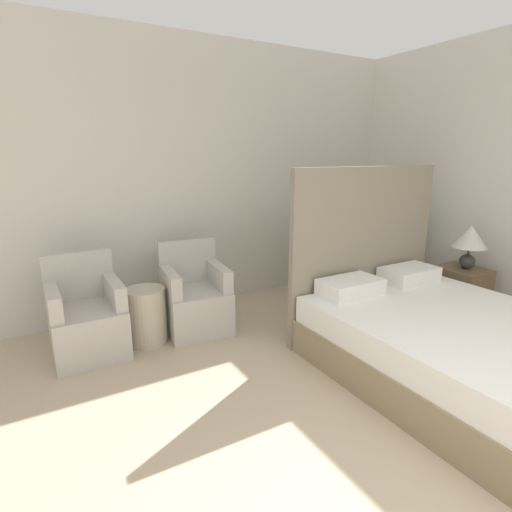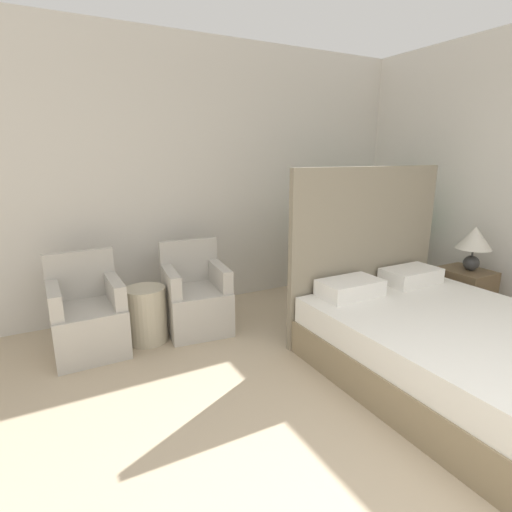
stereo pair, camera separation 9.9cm
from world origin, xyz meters
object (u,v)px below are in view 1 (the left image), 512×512
Objects in this scene: armchair_near_window_left at (87,323)px; table_lamp at (470,240)px; bed at (450,339)px; side_table at (146,316)px; nightstand at (459,293)px; potted_palm at (376,208)px; armchair_near_window_right at (196,302)px.

table_lamp is at bearing -18.62° from armchair_near_window_left.
bed is at bearing -37.60° from armchair_near_window_left.
nightstand is at bearing -19.28° from side_table.
potted_palm is at bearing -0.24° from side_table.
table_lamp is at bearing -78.36° from potted_palm.
bed is at bearing -150.43° from table_lamp.
potted_palm is at bearing 101.64° from table_lamp.
table_lamp is (0.02, -0.03, 0.58)m from nightstand.
potted_palm is at bearing 61.80° from bed.
armchair_near_window_right is (-1.40, 1.77, -0.02)m from bed.
potted_palm is at bearing -1.81° from armchair_near_window_left.
nightstand is (2.53, -1.09, -0.01)m from armchair_near_window_right.
armchair_near_window_left is 0.56× the size of potted_palm.
armchair_near_window_right is at bearing 3.76° from side_table.
nightstand is at bearing -18.26° from armchair_near_window_left.
table_lamp is (2.55, -1.12, 0.56)m from armchair_near_window_right.
potted_palm is 1.12m from table_lamp.
armchair_near_window_left reaches higher than nightstand.
armchair_near_window_left is at bearing 143.44° from bed.
bed reaches higher than table_lamp.
armchair_near_window_left is at bearing 162.42° from table_lamp.
bed is 2.57m from side_table.
table_lamp reaches higher than armchair_near_window_right.
nightstand reaches higher than side_table.
armchair_near_window_left is 3.41m from potted_palm.
armchair_near_window_right is 2.46m from potted_palm.
armchair_near_window_right reaches higher than side_table.
potted_palm is (3.32, -0.04, 0.78)m from armchair_near_window_left.
armchair_near_window_left is 1.00× the size of armchair_near_window_right.
bed reaches higher than side_table.
table_lamp is at bearing -19.67° from side_table.
armchair_near_window_left is 1.58× the size of nightstand.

